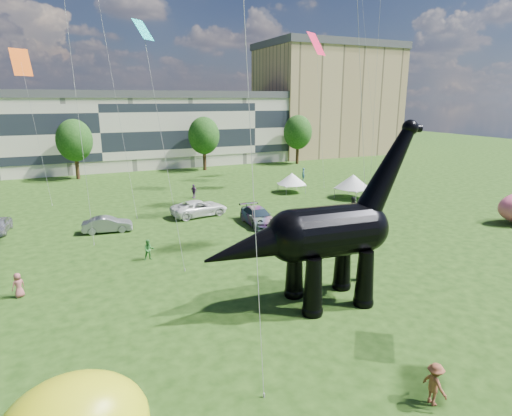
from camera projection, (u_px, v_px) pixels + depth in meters
name	position (u px, v px, depth m)	size (l,w,h in m)	color
ground	(367.00, 327.00, 22.74)	(220.00, 220.00, 0.00)	#16330C
terrace_row	(98.00, 134.00, 72.72)	(78.00, 11.00, 12.00)	beige
apartment_block	(327.00, 102.00, 93.35)	(28.00, 18.00, 22.00)	tan
tree_mid_left	(74.00, 137.00, 63.11)	(5.20, 5.20, 9.44)	#382314
tree_mid_right	(204.00, 133.00, 71.12)	(5.20, 5.20, 9.44)	#382314
tree_far_right	(298.00, 129.00, 78.33)	(5.20, 5.20, 9.44)	#382314
dinosaur_sculpture	(321.00, 235.00, 24.57)	(13.54, 3.96, 11.05)	black
car_grey	(107.00, 224.00, 38.81)	(1.52, 4.35, 1.43)	gray
car_white	(199.00, 208.00, 44.23)	(2.70, 5.85, 1.63)	white
car_dark	(258.00, 216.00, 41.15)	(2.26, 5.56, 1.61)	#595960
gazebo_near	(353.00, 182.00, 51.82)	(5.32, 5.32, 2.91)	silver
gazebo_far	(292.00, 179.00, 54.97)	(3.93, 3.93, 2.54)	white
visitors	(242.00, 231.00, 36.26)	(50.58, 44.76, 1.86)	#A55253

